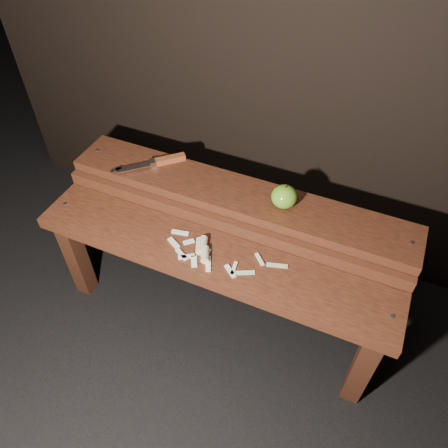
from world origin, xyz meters
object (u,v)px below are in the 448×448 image
at_px(bench_front_tier, 209,269).
at_px(knife, 161,161).
at_px(bench_rear_tier, 236,211).
at_px(apple, 284,197).

relative_size(bench_front_tier, knife, 5.74).
relative_size(bench_front_tier, bench_rear_tier, 1.00).
height_order(bench_front_tier, apple, apple).
distance_m(bench_rear_tier, apple, 0.20).
bearing_deg(apple, bench_rear_tier, -178.45).
distance_m(bench_front_tier, knife, 0.43).
height_order(bench_front_tier, knife, knife).
bearing_deg(bench_front_tier, apple, 55.42).
bearing_deg(bench_rear_tier, apple, 1.55).
relative_size(bench_rear_tier, apple, 13.86).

